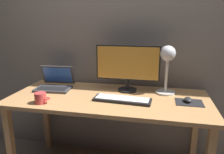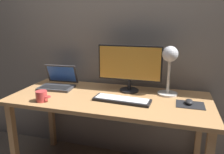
% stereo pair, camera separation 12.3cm
% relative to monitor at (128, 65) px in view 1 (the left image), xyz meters
% --- Properties ---
extents(back_wall, '(4.80, 0.06, 2.60)m').
position_rel_monitor_xyz_m(back_wall, '(-0.13, 0.22, 0.33)').
color(back_wall, gray).
rests_on(back_wall, ground).
extents(desk, '(1.60, 0.70, 0.74)m').
position_rel_monitor_xyz_m(desk, '(-0.13, -0.18, -0.31)').
color(desk, tan).
rests_on(desk, ground).
extents(monitor, '(0.55, 0.16, 0.40)m').
position_rel_monitor_xyz_m(monitor, '(0.00, 0.00, 0.00)').
color(monitor, black).
rests_on(monitor, desk).
extents(keyboard_main, '(0.45, 0.17, 0.03)m').
position_rel_monitor_xyz_m(keyboard_main, '(-0.00, -0.25, -0.22)').
color(keyboard_main, black).
rests_on(keyboard_main, desk).
extents(laptop, '(0.32, 0.28, 0.20)m').
position_rel_monitor_xyz_m(laptop, '(-0.65, -0.06, -0.17)').
color(laptop, '#38383A').
rests_on(laptop, desk).
extents(desk_lamp, '(0.17, 0.17, 0.40)m').
position_rel_monitor_xyz_m(desk_lamp, '(0.33, 0.00, 0.05)').
color(desk_lamp, beige).
rests_on(desk_lamp, desk).
extents(mousepad, '(0.20, 0.16, 0.00)m').
position_rel_monitor_xyz_m(mousepad, '(0.50, -0.19, -0.23)').
color(mousepad, black).
rests_on(mousepad, desk).
extents(mouse, '(0.06, 0.10, 0.03)m').
position_rel_monitor_xyz_m(mouse, '(0.49, -0.17, -0.21)').
color(mouse, '#28282B').
rests_on(mouse, mousepad).
extents(coffee_mug, '(0.12, 0.09, 0.08)m').
position_rel_monitor_xyz_m(coffee_mug, '(-0.59, -0.42, -0.19)').
color(coffee_mug, '#CC3F3F').
rests_on(coffee_mug, desk).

